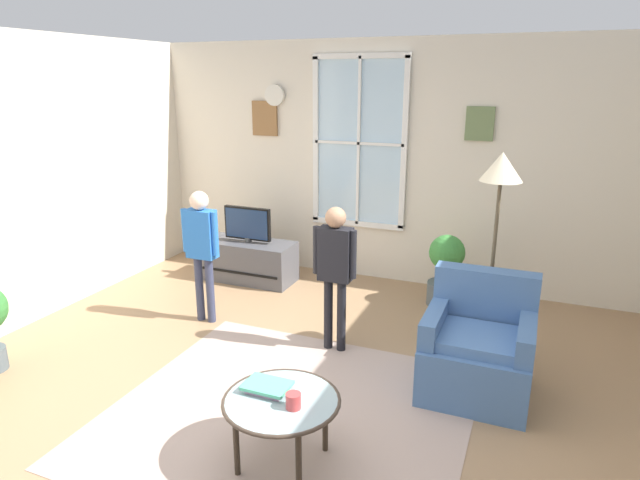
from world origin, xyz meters
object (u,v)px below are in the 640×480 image
object	(u,v)px
cup	(293,401)
remote_near_books	(294,400)
coffee_table	(282,404)
book_stack	(267,387)
television	(247,224)
potted_plant_by_window	(446,269)
tv_stand	(249,261)
armchair	(478,350)
person_blue_shirt	(202,241)
person_black_shirt	(335,263)
floor_lamp	(500,189)

from	to	relation	value
cup	remote_near_books	world-z (taller)	cup
coffee_table	book_stack	xyz separation A→B (m)	(-0.12, 0.05, 0.06)
coffee_table	book_stack	size ratio (longest dim) A/B	2.55
television	potted_plant_by_window	size ratio (longest dim) A/B	0.76
tv_stand	television	size ratio (longest dim) A/B	1.88
tv_stand	potted_plant_by_window	world-z (taller)	potted_plant_by_window
armchair	cup	size ratio (longest dim) A/B	9.50
coffee_table	person_blue_shirt	distance (m)	2.24
television	person_blue_shirt	size ratio (longest dim) A/B	0.44
coffee_table	person_blue_shirt	size ratio (longest dim) A/B	0.56
coffee_table	remote_near_books	xyz separation A→B (m)	(0.08, 0.01, 0.04)
tv_stand	coffee_table	xyz separation A→B (m)	(1.74, -2.67, 0.18)
television	book_stack	xyz separation A→B (m)	(1.62, -2.62, -0.21)
armchair	coffee_table	world-z (taller)	armchair
person_blue_shirt	cup	bearing A→B (deg)	-43.55
remote_near_books	person_black_shirt	bearing A→B (deg)	101.66
potted_plant_by_window	floor_lamp	xyz separation A→B (m)	(0.51, -1.01, 1.05)
tv_stand	armchair	world-z (taller)	armchair
coffee_table	book_stack	distance (m)	0.14
coffee_table	floor_lamp	xyz separation A→B (m)	(0.99, 1.79, 1.03)
person_black_shirt	person_blue_shirt	distance (m)	1.35
person_blue_shirt	tv_stand	bearing A→B (deg)	98.18
armchair	coffee_table	size ratio (longest dim) A/B	1.23
tv_stand	person_blue_shirt	world-z (taller)	person_blue_shirt
television	armchair	size ratio (longest dim) A/B	0.65
remote_near_books	floor_lamp	world-z (taller)	floor_lamp
television	coffee_table	bearing A→B (deg)	-56.96
tv_stand	armchair	bearing A→B (deg)	-27.26
television	person_black_shirt	world-z (taller)	person_black_shirt
book_stack	cup	world-z (taller)	cup
coffee_table	cup	distance (m)	0.14
tv_stand	cup	bearing A→B (deg)	-55.98
armchair	person_black_shirt	world-z (taller)	person_black_shirt
remote_near_books	book_stack	bearing A→B (deg)	167.33
remote_near_books	person_blue_shirt	world-z (taller)	person_blue_shirt
tv_stand	armchair	size ratio (longest dim) A/B	1.22
coffee_table	remote_near_books	world-z (taller)	remote_near_books
tv_stand	book_stack	bearing A→B (deg)	-58.34
coffee_table	person_black_shirt	bearing A→B (deg)	98.69
coffee_table	tv_stand	bearing A→B (deg)	123.01
book_stack	remote_near_books	bearing A→B (deg)	-12.67
television	book_stack	size ratio (longest dim) A/B	2.04
tv_stand	book_stack	world-z (taller)	book_stack
person_black_shirt	person_blue_shirt	size ratio (longest dim) A/B	0.99
book_stack	potted_plant_by_window	distance (m)	2.82
person_black_shirt	potted_plant_by_window	bearing A→B (deg)	62.15
television	armchair	world-z (taller)	armchair
book_stack	person_black_shirt	distance (m)	1.46
remote_near_books	person_black_shirt	xyz separation A→B (m)	(-0.30, 1.47, 0.34)
remote_near_books	floor_lamp	size ratio (longest dim) A/B	0.08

